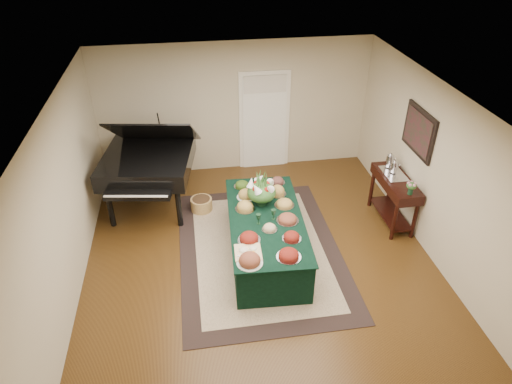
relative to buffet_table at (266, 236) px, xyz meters
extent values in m
plane|color=black|center=(-0.12, -0.04, -0.37)|extent=(6.00, 6.00, 0.00)
cube|color=black|center=(-0.08, 0.10, -0.36)|extent=(2.62, 3.66, 0.01)
cube|color=beige|center=(-0.08, 0.10, -0.35)|extent=(2.09, 3.14, 0.01)
cube|color=white|center=(0.48, 2.94, 0.68)|extent=(1.05, 0.04, 2.10)
cube|color=white|center=(0.48, 2.92, 0.63)|extent=(0.90, 0.06, 2.00)
cube|color=black|center=(0.00, 0.00, -0.01)|extent=(1.22, 2.44, 0.71)
cube|color=black|center=(0.00, 0.00, 0.35)|extent=(1.29, 2.50, 0.02)
cylinder|color=silver|center=(0.32, -0.12, 0.37)|extent=(0.35, 0.35, 0.01)
ellipsoid|color=brown|center=(0.32, -0.12, 0.41)|extent=(0.29, 0.29, 0.07)
cylinder|color=silver|center=(0.35, 0.29, 0.37)|extent=(0.32, 0.32, 0.01)
ellipsoid|color=gold|center=(0.35, 0.29, 0.41)|extent=(0.27, 0.27, 0.07)
cylinder|color=silver|center=(-0.34, -0.50, 0.37)|extent=(0.33, 0.33, 0.01)
ellipsoid|color=maroon|center=(-0.34, -0.50, 0.41)|extent=(0.27, 0.27, 0.08)
cylinder|color=silver|center=(-0.23, 0.62, 0.37)|extent=(0.30, 0.30, 0.01)
ellipsoid|color=gold|center=(-0.23, 0.62, 0.42)|extent=(0.24, 0.24, 0.11)
cylinder|color=silver|center=(0.28, -0.57, 0.37)|extent=(0.29, 0.29, 0.01)
ellipsoid|color=maroon|center=(0.28, -0.57, 0.41)|extent=(0.23, 0.23, 0.08)
cylinder|color=silver|center=(0.00, -0.30, 0.37)|extent=(0.24, 0.24, 0.01)
ellipsoid|color=#DBBF89|center=(0.00, -0.30, 0.40)|extent=(0.19, 0.19, 0.06)
cylinder|color=silver|center=(-0.29, 0.29, 0.37)|extent=(0.32, 0.32, 0.01)
ellipsoid|color=gold|center=(-0.29, 0.29, 0.42)|extent=(0.26, 0.26, 0.10)
cylinder|color=silver|center=(0.38, 1.00, 0.37)|extent=(0.26, 0.26, 0.01)
ellipsoid|color=brown|center=(0.38, 1.00, 0.41)|extent=(0.22, 0.22, 0.07)
cylinder|color=silver|center=(0.31, 0.64, 0.37)|extent=(0.30, 0.30, 0.01)
ellipsoid|color=gold|center=(0.31, 0.64, 0.43)|extent=(0.25, 0.25, 0.11)
cylinder|color=silver|center=(-0.25, 0.97, 0.37)|extent=(0.29, 0.29, 0.01)
ellipsoid|color=#395916|center=(-0.25, 0.97, 0.41)|extent=(0.23, 0.23, 0.07)
cylinder|color=silver|center=(-0.40, -1.00, 0.37)|extent=(0.37, 0.37, 0.01)
ellipsoid|color=brown|center=(-0.40, -1.00, 0.43)|extent=(0.30, 0.30, 0.11)
cylinder|color=silver|center=(0.15, -0.96, 0.37)|extent=(0.35, 0.35, 0.01)
ellipsoid|color=maroon|center=(0.15, -0.96, 0.41)|extent=(0.29, 0.29, 0.08)
cube|color=tan|center=(-0.40, -0.78, 0.37)|extent=(0.40, 0.40, 0.02)
ellipsoid|color=beige|center=(-0.45, -0.74, 0.42)|extent=(0.14, 0.14, 0.08)
ellipsoid|color=beige|center=(-0.31, -0.73, 0.41)|extent=(0.12, 0.12, 0.07)
cube|color=#FFA528|center=(-0.35, -0.87, 0.40)|extent=(0.11, 0.09, 0.05)
cylinder|color=black|center=(0.00, 0.40, 0.45)|extent=(0.18, 0.18, 0.18)
ellipsoid|color=#316026|center=(0.00, 0.40, 0.58)|extent=(0.46, 0.46, 0.30)
cylinder|color=black|center=(-2.55, 1.20, 0.02)|extent=(0.10, 0.10, 0.77)
cylinder|color=black|center=(-1.36, 1.01, 0.02)|extent=(0.10, 0.10, 0.77)
cylinder|color=black|center=(-1.74, 2.45, 0.02)|extent=(0.10, 0.10, 0.77)
cube|color=black|center=(-1.85, 1.75, 0.56)|extent=(1.77, 1.86, 0.33)
cube|color=black|center=(-2.00, 0.83, 0.45)|extent=(1.12, 0.39, 0.10)
cube|color=black|center=(-1.68, 1.87, 1.08)|extent=(1.64, 1.41, 0.84)
cylinder|color=#A77E43|center=(-0.96, 1.42, -0.24)|extent=(0.40, 0.40, 0.25)
cylinder|color=black|center=(2.20, 0.04, -0.01)|extent=(0.07, 0.07, 0.71)
cylinder|color=black|center=(2.56, 0.04, -0.01)|extent=(0.07, 0.07, 0.71)
cylinder|color=black|center=(2.20, 1.08, -0.01)|extent=(0.07, 0.07, 0.71)
cylinder|color=black|center=(2.56, 1.08, -0.01)|extent=(0.07, 0.07, 0.71)
cube|color=black|center=(2.38, 0.56, 0.43)|extent=(0.45, 1.23, 0.18)
cube|color=black|center=(2.38, 0.56, -0.22)|extent=(0.38, 1.08, 0.03)
cube|color=silver|center=(2.38, 0.71, 0.53)|extent=(0.34, 0.58, 0.02)
cylinder|color=black|center=(2.38, 0.06, 0.58)|extent=(0.08, 0.08, 0.12)
ellipsoid|color=pink|center=(2.38, 0.06, 0.69)|extent=(0.18, 0.18, 0.12)
cube|color=black|center=(2.60, 0.56, 1.38)|extent=(0.04, 0.95, 0.75)
cube|color=#501526|center=(2.58, 0.56, 1.38)|extent=(0.01, 0.82, 0.62)
camera|label=1|loc=(-1.06, -5.66, 4.55)|focal=32.00mm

